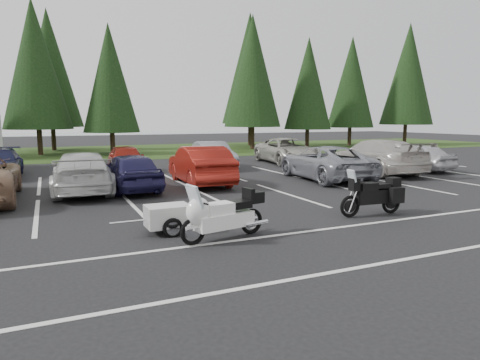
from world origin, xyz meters
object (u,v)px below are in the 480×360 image
cargo_trailer (168,219)px  car_near_8 (414,157)px  car_far_4 (287,151)px  car_near_6 (325,163)px  car_far_3 (213,155)px  car_near_5 (200,165)px  car_near_4 (130,171)px  car_far_2 (126,159)px  touring_motorcycle (223,210)px  car_near_7 (375,156)px  car_near_3 (82,172)px  adventure_motorcycle (371,192)px

cargo_trailer → car_near_8: bearing=23.6°
car_far_4 → cargo_trailer: bearing=-124.5°
car_near_6 → car_far_3: car_near_6 is taller
car_near_5 → car_near_4: bearing=12.2°
car_near_6 → car_far_3: size_ratio=1.23×
car_near_8 → car_far_2: bearing=-25.1°
car_near_5 → touring_motorcycle: (-2.19, -7.97, -0.13)m
car_near_5 → car_far_2: bearing=-64.2°
cargo_trailer → touring_motorcycle: bearing=-47.6°
car_near_5 → car_far_4: bearing=-139.8°
car_far_2 → touring_motorcycle: bearing=-86.9°
car_far_3 → car_far_4: car_far_4 is taller
car_near_6 → touring_motorcycle: size_ratio=2.25×
car_near_5 → car_near_7: size_ratio=0.83×
car_near_4 → car_near_8: size_ratio=1.01×
car_near_3 → car_far_4: size_ratio=0.94×
car_near_4 → car_near_8: 14.60m
car_near_4 → car_far_4: size_ratio=0.78×
car_far_2 → car_near_8: bearing=-17.4°
car_near_8 → car_far_4: size_ratio=0.77×
car_near_7 → car_far_2: 12.36m
touring_motorcycle → cargo_trailer: bearing=121.8°
car_near_6 → cargo_trailer: (-8.69, -5.97, -0.40)m
touring_motorcycle → cargo_trailer: 1.48m
car_near_5 → car_near_8: car_near_5 is taller
car_near_5 → car_near_6: (5.51, -0.94, -0.04)m
cargo_trailer → car_near_7: bearing=27.9°
car_near_5 → touring_motorcycle: bearing=77.7°
car_near_7 → car_near_8: size_ratio=1.39×
car_far_2 → car_far_4: 9.60m
car_near_8 → adventure_motorcycle: size_ratio=1.90×
car_near_6 → car_far_4: 6.86m
car_near_3 → car_near_8: 16.26m
car_near_6 → car_near_8: (6.17, 0.81, -0.03)m
car_near_7 → adventure_motorcycle: size_ratio=2.63×
car_near_4 → cargo_trailer: size_ratio=2.87×
car_near_4 → car_far_4: 12.03m
car_near_3 → car_far_3: (7.02, 5.19, -0.03)m
car_far_4 → touring_motorcycle: car_far_4 is taller
car_near_7 → car_near_8: bearing=-175.5°
car_near_8 → cargo_trailer: (-14.86, -6.78, -0.37)m
cargo_trailer → car_near_6: bearing=33.6°
car_near_3 → cargo_trailer: car_near_3 is taller
car_near_5 → car_near_8: bearing=-177.6°
car_near_7 → car_far_4: size_ratio=1.06×
car_near_3 → adventure_motorcycle: size_ratio=2.32×
car_far_3 → touring_motorcycle: (-4.64, -12.98, -0.05)m
car_near_5 → cargo_trailer: car_near_5 is taller
car_near_6 → touring_motorcycle: 10.42m
car_far_2 → car_far_4: car_far_4 is taller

